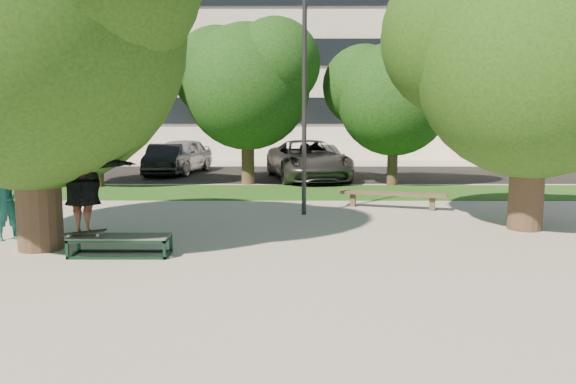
{
  "coord_description": "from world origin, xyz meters",
  "views": [
    {
      "loc": [
        0.63,
        -9.64,
        2.51
      ],
      "look_at": [
        0.59,
        0.6,
        1.17
      ],
      "focal_mm": 35.0,
      "sensor_mm": 36.0,
      "label": 1
    }
  ],
  "objects_px": {
    "car_dark": "(165,159)",
    "tree_left": "(25,15)",
    "lamppost": "(304,94)",
    "bench": "(392,195)",
    "car_silver_b": "(325,159)",
    "bystander": "(7,203)",
    "tree_right": "(529,47)",
    "car_grey": "(308,160)",
    "car_silver_a": "(180,156)",
    "grind_box": "(120,246)"
  },
  "relations": [
    {
      "from": "car_silver_a",
      "to": "car_dark",
      "type": "relative_size",
      "value": 1.13
    },
    {
      "from": "tree_left",
      "to": "grind_box",
      "type": "distance_m",
      "value": 4.64
    },
    {
      "from": "car_dark",
      "to": "car_grey",
      "type": "xyz_separation_m",
      "value": [
        6.36,
        -2.06,
        0.12
      ]
    },
    {
      "from": "car_silver_a",
      "to": "car_grey",
      "type": "relative_size",
      "value": 0.81
    },
    {
      "from": "car_silver_a",
      "to": "car_grey",
      "type": "height_order",
      "value": "car_grey"
    },
    {
      "from": "grind_box",
      "to": "car_grey",
      "type": "xyz_separation_m",
      "value": [
        3.86,
        13.03,
        0.63
      ]
    },
    {
      "from": "car_silver_b",
      "to": "car_dark",
      "type": "bearing_deg",
      "value": -176.92
    },
    {
      "from": "tree_left",
      "to": "car_dark",
      "type": "distance_m",
      "value": 14.96
    },
    {
      "from": "bench",
      "to": "car_silver_b",
      "type": "bearing_deg",
      "value": 115.21
    },
    {
      "from": "tree_right",
      "to": "car_grey",
      "type": "bearing_deg",
      "value": 113.61
    },
    {
      "from": "tree_left",
      "to": "bystander",
      "type": "height_order",
      "value": "tree_left"
    },
    {
      "from": "tree_left",
      "to": "car_silver_a",
      "type": "xyz_separation_m",
      "value": [
        -0.21,
        15.33,
        -3.61
      ]
    },
    {
      "from": "grind_box",
      "to": "car_dark",
      "type": "height_order",
      "value": "car_dark"
    },
    {
      "from": "bystander",
      "to": "car_dark",
      "type": "height_order",
      "value": "bystander"
    },
    {
      "from": "bench",
      "to": "car_grey",
      "type": "height_order",
      "value": "car_grey"
    },
    {
      "from": "tree_right",
      "to": "bystander",
      "type": "bearing_deg",
      "value": -173.67
    },
    {
      "from": "car_dark",
      "to": "car_grey",
      "type": "height_order",
      "value": "car_grey"
    },
    {
      "from": "tree_right",
      "to": "grind_box",
      "type": "distance_m",
      "value": 9.64
    },
    {
      "from": "car_dark",
      "to": "tree_left",
      "type": "bearing_deg",
      "value": -91.48
    },
    {
      "from": "bystander",
      "to": "grind_box",
      "type": "bearing_deg",
      "value": -68.14
    },
    {
      "from": "tree_left",
      "to": "grind_box",
      "type": "relative_size",
      "value": 3.95
    },
    {
      "from": "grind_box",
      "to": "bystander",
      "type": "bearing_deg",
      "value": 153.43
    },
    {
      "from": "tree_right",
      "to": "lamppost",
      "type": "distance_m",
      "value": 5.36
    },
    {
      "from": "tree_right",
      "to": "bench",
      "type": "distance_m",
      "value": 5.3
    },
    {
      "from": "tree_right",
      "to": "grind_box",
      "type": "height_order",
      "value": "tree_right"
    },
    {
      "from": "tree_left",
      "to": "car_dark",
      "type": "bearing_deg",
      "value": 92.8
    },
    {
      "from": "bench",
      "to": "grind_box",
      "type": "bearing_deg",
      "value": -118.93
    },
    {
      "from": "car_dark",
      "to": "car_silver_a",
      "type": "bearing_deg",
      "value": 55.84
    },
    {
      "from": "bench",
      "to": "lamppost",
      "type": "bearing_deg",
      "value": -139.8
    },
    {
      "from": "bystander",
      "to": "bench",
      "type": "distance_m",
      "value": 9.7
    },
    {
      "from": "tree_right",
      "to": "car_dark",
      "type": "bearing_deg",
      "value": 131.19
    },
    {
      "from": "car_silver_b",
      "to": "bystander",
      "type": "bearing_deg",
      "value": -121.26
    },
    {
      "from": "tree_right",
      "to": "car_dark",
      "type": "relative_size",
      "value": 1.54
    },
    {
      "from": "lamppost",
      "to": "bench",
      "type": "xyz_separation_m",
      "value": [
        2.5,
        1.0,
        -2.76
      ]
    },
    {
      "from": "bystander",
      "to": "tree_left",
      "type": "bearing_deg",
      "value": -79.58
    },
    {
      "from": "car_grey",
      "to": "car_dark",
      "type": "bearing_deg",
      "value": 151.49
    },
    {
      "from": "car_silver_a",
      "to": "car_silver_b",
      "type": "distance_m",
      "value": 6.75
    },
    {
      "from": "car_grey",
      "to": "tree_left",
      "type": "bearing_deg",
      "value": -125.08
    },
    {
      "from": "grind_box",
      "to": "lamppost",
      "type": "bearing_deg",
      "value": 52.32
    },
    {
      "from": "lamppost",
      "to": "bystander",
      "type": "bearing_deg",
      "value": -153.23
    },
    {
      "from": "tree_right",
      "to": "bench",
      "type": "bearing_deg",
      "value": 129.66
    },
    {
      "from": "lamppost",
      "to": "bench",
      "type": "relative_size",
      "value": 2.04
    },
    {
      "from": "car_grey",
      "to": "car_silver_b",
      "type": "bearing_deg",
      "value": 62.89
    },
    {
      "from": "tree_left",
      "to": "car_silver_b",
      "type": "distance_m",
      "value": 17.14
    },
    {
      "from": "grind_box",
      "to": "car_dark",
      "type": "distance_m",
      "value": 15.31
    },
    {
      "from": "bystander",
      "to": "car_dark",
      "type": "xyz_separation_m",
      "value": [
        0.25,
        13.72,
        -0.09
      ]
    },
    {
      "from": "tree_right",
      "to": "car_silver_a",
      "type": "height_order",
      "value": "tree_right"
    },
    {
      "from": "car_dark",
      "to": "car_silver_b",
      "type": "relative_size",
      "value": 0.96
    },
    {
      "from": "tree_right",
      "to": "car_silver_b",
      "type": "relative_size",
      "value": 1.48
    },
    {
      "from": "tree_left",
      "to": "grind_box",
      "type": "height_order",
      "value": "tree_left"
    }
  ]
}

